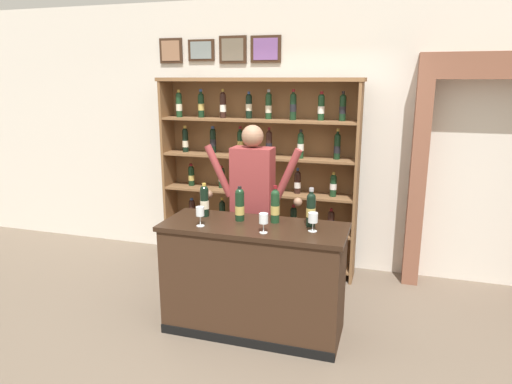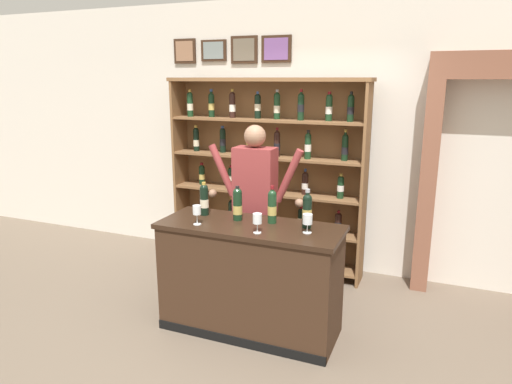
{
  "view_description": "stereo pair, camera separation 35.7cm",
  "coord_description": "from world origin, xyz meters",
  "px_view_note": "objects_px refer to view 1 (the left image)",
  "views": [
    {
      "loc": [
        1.13,
        -3.5,
        2.16
      ],
      "look_at": [
        -0.05,
        0.34,
        1.17
      ],
      "focal_mm": 32.25,
      "sensor_mm": 36.0,
      "label": 1
    },
    {
      "loc": [
        1.46,
        -3.38,
        2.16
      ],
      "look_at": [
        -0.05,
        0.34,
        1.17
      ],
      "focal_mm": 32.25,
      "sensor_mm": 36.0,
      "label": 2
    }
  ],
  "objects_px": {
    "tasting_bottle_riserva": "(204,200)",
    "tasting_counter": "(254,278)",
    "shopkeeper": "(253,195)",
    "tasting_bottle_bianco": "(240,204)",
    "wine_shelf": "(258,170)",
    "wine_glass_right": "(200,212)",
    "tasting_bottle_chianti": "(275,206)",
    "wine_glass_center": "(313,218)",
    "wine_glass_left": "(264,219)",
    "tasting_bottle_prosecco": "(311,209)"
  },
  "relations": [
    {
      "from": "tasting_bottle_chianti",
      "to": "tasting_bottle_riserva",
      "type": "bearing_deg",
      "value": -179.55
    },
    {
      "from": "wine_glass_right",
      "to": "wine_glass_center",
      "type": "distance_m",
      "value": 0.93
    },
    {
      "from": "tasting_bottle_riserva",
      "to": "wine_glass_right",
      "type": "distance_m",
      "value": 0.29
    },
    {
      "from": "tasting_bottle_prosecco",
      "to": "wine_glass_left",
      "type": "bearing_deg",
      "value": -139.24
    },
    {
      "from": "tasting_counter",
      "to": "tasting_bottle_riserva",
      "type": "xyz_separation_m",
      "value": [
        -0.49,
        0.11,
        0.63
      ]
    },
    {
      "from": "shopkeeper",
      "to": "tasting_bottle_bianco",
      "type": "distance_m",
      "value": 0.49
    },
    {
      "from": "wine_glass_center",
      "to": "tasting_counter",
      "type": "bearing_deg",
      "value": 177.83
    },
    {
      "from": "tasting_counter",
      "to": "tasting_bottle_prosecco",
      "type": "relative_size",
      "value": 4.78
    },
    {
      "from": "shopkeeper",
      "to": "tasting_bottle_bianco",
      "type": "xyz_separation_m",
      "value": [
        0.04,
        -0.49,
        0.04
      ]
    },
    {
      "from": "wine_shelf",
      "to": "tasting_bottle_bianco",
      "type": "xyz_separation_m",
      "value": [
        0.22,
        -1.28,
        -0.05
      ]
    },
    {
      "from": "wine_glass_center",
      "to": "shopkeeper",
      "type": "bearing_deg",
      "value": 139.48
    },
    {
      "from": "wine_glass_right",
      "to": "wine_glass_center",
      "type": "height_order",
      "value": "wine_glass_right"
    },
    {
      "from": "wine_glass_right",
      "to": "tasting_bottle_prosecco",
      "type": "bearing_deg",
      "value": 17.04
    },
    {
      "from": "wine_glass_right",
      "to": "wine_glass_center",
      "type": "relative_size",
      "value": 1.07
    },
    {
      "from": "wine_shelf",
      "to": "tasting_bottle_bianco",
      "type": "relative_size",
      "value": 7.51
    },
    {
      "from": "wine_glass_left",
      "to": "tasting_bottle_chianti",
      "type": "bearing_deg",
      "value": 86.7
    },
    {
      "from": "tasting_counter",
      "to": "tasting_bottle_prosecco",
      "type": "xyz_separation_m",
      "value": [
        0.46,
        0.11,
        0.64
      ]
    },
    {
      "from": "shopkeeper",
      "to": "tasting_bottle_prosecco",
      "type": "relative_size",
      "value": 5.35
    },
    {
      "from": "tasting_bottle_riserva",
      "to": "tasting_bottle_chianti",
      "type": "distance_m",
      "value": 0.64
    },
    {
      "from": "tasting_bottle_riserva",
      "to": "tasting_bottle_bianco",
      "type": "distance_m",
      "value": 0.34
    },
    {
      "from": "wine_glass_center",
      "to": "wine_shelf",
      "type": "bearing_deg",
      "value": 122.23
    },
    {
      "from": "tasting_counter",
      "to": "wine_glass_center",
      "type": "bearing_deg",
      "value": -2.17
    },
    {
      "from": "tasting_counter",
      "to": "wine_shelf",
      "type": "bearing_deg",
      "value": 105.24
    },
    {
      "from": "tasting_bottle_chianti",
      "to": "wine_glass_right",
      "type": "distance_m",
      "value": 0.63
    },
    {
      "from": "tasting_counter",
      "to": "tasting_bottle_prosecco",
      "type": "distance_m",
      "value": 0.79
    },
    {
      "from": "wine_glass_left",
      "to": "tasting_bottle_bianco",
      "type": "bearing_deg",
      "value": 138.34
    },
    {
      "from": "tasting_bottle_chianti",
      "to": "wine_glass_center",
      "type": "bearing_deg",
      "value": -21.67
    },
    {
      "from": "tasting_bottle_chianti",
      "to": "tasting_bottle_prosecco",
      "type": "bearing_deg",
      "value": -2.13
    },
    {
      "from": "wine_shelf",
      "to": "tasting_bottle_chianti",
      "type": "relative_size",
      "value": 7.02
    },
    {
      "from": "tasting_bottle_chianti",
      "to": "tasting_bottle_prosecco",
      "type": "height_order",
      "value": "tasting_bottle_prosecco"
    },
    {
      "from": "tasting_bottle_chianti",
      "to": "tasting_counter",
      "type": "bearing_deg",
      "value": -141.96
    },
    {
      "from": "tasting_bottle_riserva",
      "to": "tasting_counter",
      "type": "bearing_deg",
      "value": -13.13
    },
    {
      "from": "tasting_bottle_riserva",
      "to": "tasting_bottle_bianco",
      "type": "bearing_deg",
      "value": -5.16
    },
    {
      "from": "wine_glass_right",
      "to": "tasting_bottle_chianti",
      "type": "bearing_deg",
      "value": 26.27
    },
    {
      "from": "tasting_bottle_riserva",
      "to": "tasting_bottle_chianti",
      "type": "bearing_deg",
      "value": 0.45
    },
    {
      "from": "tasting_bottle_prosecco",
      "to": "wine_glass_right",
      "type": "distance_m",
      "value": 0.91
    },
    {
      "from": "wine_glass_center",
      "to": "tasting_bottle_bianco",
      "type": "bearing_deg",
      "value": 171.04
    },
    {
      "from": "tasting_counter",
      "to": "wine_glass_right",
      "type": "bearing_deg",
      "value": -158.86
    },
    {
      "from": "shopkeeper",
      "to": "tasting_counter",
      "type": "bearing_deg",
      "value": -71.68
    },
    {
      "from": "wine_shelf",
      "to": "wine_glass_right",
      "type": "height_order",
      "value": "wine_shelf"
    },
    {
      "from": "tasting_counter",
      "to": "shopkeeper",
      "type": "xyz_separation_m",
      "value": [
        -0.19,
        0.57,
        0.59
      ]
    },
    {
      "from": "shopkeeper",
      "to": "wine_glass_left",
      "type": "distance_m",
      "value": 0.81
    },
    {
      "from": "tasting_bottle_chianti",
      "to": "wine_glass_left",
      "type": "height_order",
      "value": "tasting_bottle_chianti"
    },
    {
      "from": "tasting_bottle_chianti",
      "to": "wine_shelf",
      "type": "bearing_deg",
      "value": 112.83
    },
    {
      "from": "tasting_bottle_bianco",
      "to": "wine_glass_right",
      "type": "bearing_deg",
      "value": -137.08
    },
    {
      "from": "tasting_bottle_prosecco",
      "to": "wine_glass_left",
      "type": "relative_size",
      "value": 2.03
    },
    {
      "from": "wine_shelf",
      "to": "shopkeeper",
      "type": "bearing_deg",
      "value": -77.03
    },
    {
      "from": "tasting_counter",
      "to": "tasting_bottle_chianti",
      "type": "bearing_deg",
      "value": 38.04
    },
    {
      "from": "tasting_bottle_prosecco",
      "to": "wine_glass_left",
      "type": "distance_m",
      "value": 0.43
    },
    {
      "from": "wine_glass_left",
      "to": "wine_glass_center",
      "type": "height_order",
      "value": "wine_glass_left"
    }
  ]
}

